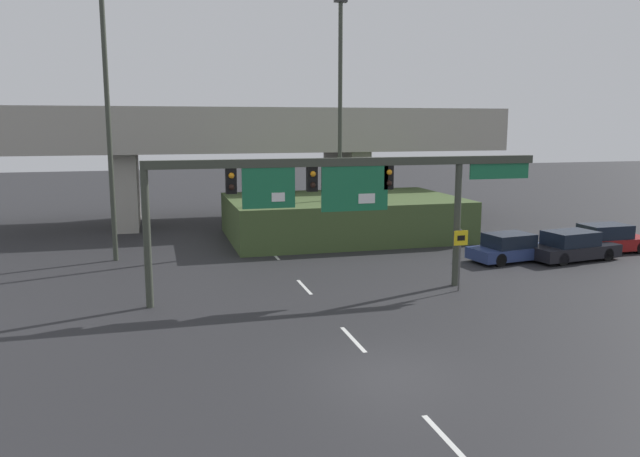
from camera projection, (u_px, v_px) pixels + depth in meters
name	position (u px, v px, depth m)	size (l,w,h in m)	color
ground_plane	(384.00, 373.00, 17.05)	(160.00, 160.00, 0.00)	#262628
lane_markings	(288.00, 269.00, 29.12)	(0.14, 35.40, 0.01)	silver
signal_gantry	(339.00, 184.00, 24.22)	(15.86, 0.44, 5.42)	#383D33
speed_limit_sign	(460.00, 251.00, 25.09)	(0.60, 0.11, 2.55)	#4C4C4C
highway_light_pole_near	(340.00, 116.00, 35.19)	(0.70, 0.36, 13.54)	#383D33
highway_light_pole_far	(105.00, 65.00, 29.48)	(0.70, 0.36, 18.13)	#383D33
overpass_bridge	(241.00, 143.00, 42.91)	(35.84, 8.97, 7.75)	#A39E93
grass_embankment	(343.00, 217.00, 37.32)	(13.52, 8.76, 2.40)	#42562D
parked_sedan_near_right	(510.00, 248.00, 30.82)	(4.44, 2.38, 1.39)	navy
parked_sedan_mid_right	(572.00, 247.00, 31.04)	(4.88, 2.53, 1.46)	black
parked_sedan_far_right	(606.00, 239.00, 32.92)	(4.66, 1.87, 1.49)	maroon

